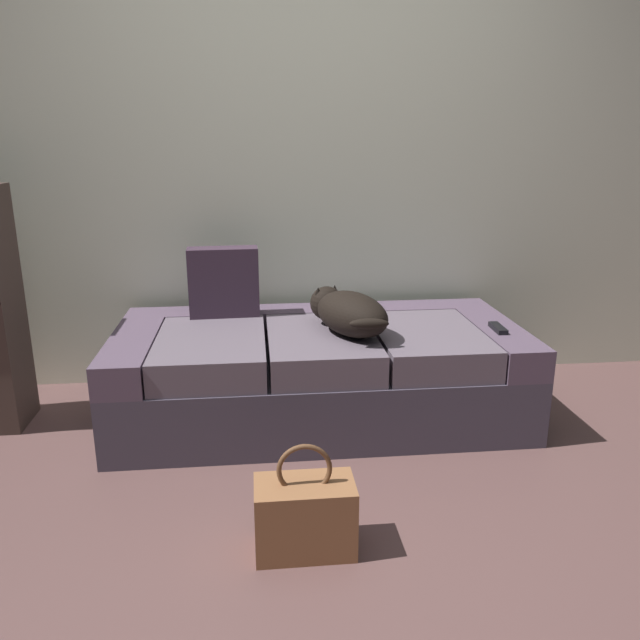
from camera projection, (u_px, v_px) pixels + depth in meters
name	position (u px, v px, depth m)	size (l,w,h in m)	color
ground_plane	(355.00, 557.00, 1.98)	(10.00, 10.00, 0.00)	brown
back_wall	(307.00, 116.00, 3.18)	(6.40, 0.10, 2.80)	silver
couch	(319.00, 372.00, 2.95)	(1.88, 0.91, 0.44)	#47404F
dog_dark	(347.00, 312.00, 2.78)	(0.40, 0.54, 0.19)	black
tv_remote	(498.00, 328.00, 2.84)	(0.04, 0.15, 0.02)	black
throw_pillow	(224.00, 282.00, 3.04)	(0.34, 0.12, 0.34)	#3C2B3A
handbag	(305.00, 515.00, 1.98)	(0.32, 0.18, 0.38)	#95613C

